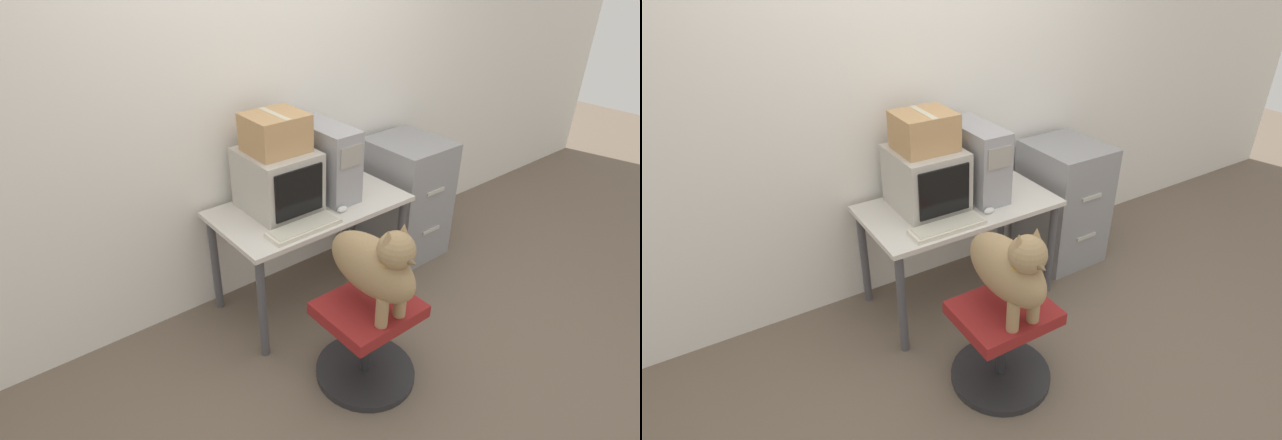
{
  "view_description": "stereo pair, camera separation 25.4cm",
  "coord_description": "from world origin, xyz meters",
  "views": [
    {
      "loc": [
        -1.63,
        -1.85,
        2.12
      ],
      "look_at": [
        -0.18,
        -0.01,
        0.8
      ],
      "focal_mm": 28.0,
      "sensor_mm": 36.0,
      "label": 1
    },
    {
      "loc": [
        -1.42,
        -2.0,
        2.12
      ],
      "look_at": [
        -0.18,
        -0.01,
        0.8
      ],
      "focal_mm": 28.0,
      "sensor_mm": 36.0,
      "label": 2
    }
  ],
  "objects": [
    {
      "name": "cardboard_box",
      "position": [
        -0.18,
        0.41,
        1.17
      ],
      "size": [
        0.32,
        0.29,
        0.22
      ],
      "color": "tan",
      "rests_on": "crt_monitor"
    },
    {
      "name": "pc_tower",
      "position": [
        0.17,
        0.39,
        0.93
      ],
      "size": [
        0.21,
        0.48,
        0.45
      ],
      "color": "#99999E",
      "rests_on": "desk"
    },
    {
      "name": "keyboard",
      "position": [
        -0.21,
        0.1,
        0.71
      ],
      "size": [
        0.44,
        0.15,
        0.03
      ],
      "color": "beige",
      "rests_on": "desk"
    },
    {
      "name": "ground_plane",
      "position": [
        0.0,
        0.0,
        0.0
      ],
      "size": [
        12.0,
        12.0,
        0.0
      ],
      "primitive_type": "plane",
      "color": "#6B5B4C"
    },
    {
      "name": "dog",
      "position": [
        -0.19,
        -0.45,
        0.75
      ],
      "size": [
        0.22,
        0.55,
        0.52
      ],
      "color": "#9E7F56",
      "rests_on": "office_chair"
    },
    {
      "name": "wall_back",
      "position": [
        0.0,
        0.72,
        1.3
      ],
      "size": [
        8.0,
        0.05,
        2.6
      ],
      "color": "white",
      "rests_on": "ground_plane"
    },
    {
      "name": "computer_mouse",
      "position": [
        0.09,
        0.13,
        0.72
      ],
      "size": [
        0.07,
        0.04,
        0.04
      ],
      "color": "silver",
      "rests_on": "desk"
    },
    {
      "name": "filing_cabinet",
      "position": [
        0.92,
        0.37,
        0.44
      ],
      "size": [
        0.49,
        0.55,
        0.89
      ],
      "color": "gray",
      "rests_on": "ground_plane"
    },
    {
      "name": "desk",
      "position": [
        0.0,
        0.33,
        0.61
      ],
      "size": [
        1.19,
        0.65,
        0.7
      ],
      "color": "silver",
      "rests_on": "ground_plane"
    },
    {
      "name": "office_chair",
      "position": [
        -0.19,
        -0.42,
        0.25
      ],
      "size": [
        0.55,
        0.55,
        0.49
      ],
      "color": "#262628",
      "rests_on": "ground_plane"
    },
    {
      "name": "crt_monitor",
      "position": [
        -0.18,
        0.4,
        0.88
      ],
      "size": [
        0.39,
        0.44,
        0.37
      ],
      "color": "#B7B2A8",
      "rests_on": "desk"
    }
  ]
}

